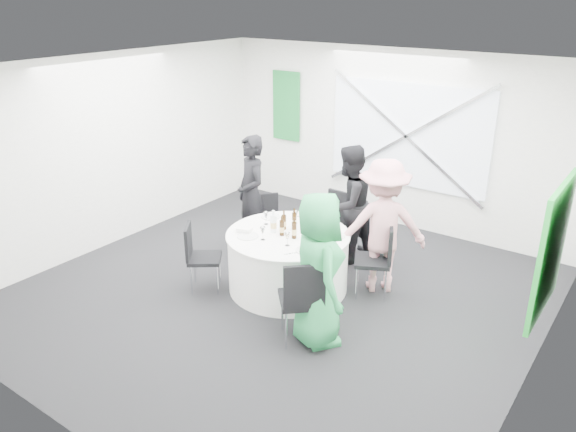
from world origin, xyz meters
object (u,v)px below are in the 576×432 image
Objects in this scene: clear_water_bottle at (273,224)px; person_man_back at (348,204)px; chair_back_left at (268,219)px; chair_back at (336,221)px; person_woman_green at (318,270)px; banquet_table at (288,261)px; chair_front_right at (303,295)px; person_man_back_left at (251,194)px; green_water_bottle at (310,225)px; chair_back_right at (380,254)px; person_woman_pink at (383,226)px; chair_front_left at (198,252)px.

person_man_back is at bearing 72.26° from clear_water_bottle.
clear_water_bottle is at bearing -98.76° from chair_back_left.
person_woman_green reaches higher than chair_back.
chair_back_left is (-0.89, 0.73, 0.12)m from banquet_table.
chair_back is 0.30m from person_man_back.
clear_water_bottle reaches higher than chair_front_right.
chair_back is at bearing 49.60° from person_man_back_left.
chair_front_right reaches higher than chair_back.
chair_front_right is at bearing -59.90° from green_water_bottle.
chair_front_right is 1.37m from clear_water_bottle.
green_water_bottle reaches higher than chair_back_right.
person_woman_pink is 1.45m from person_woman_green.
person_woman_pink is at bearing 68.10° from person_man_back.
person_woman_green is at bearing -129.41° from chair_front_left.
chair_back_left is 0.51× the size of person_man_back.
person_man_back reaches higher than banquet_table.
clear_water_bottle is at bearing -7.82° from person_man_back.
clear_water_bottle is at bearing -155.68° from green_water_bottle.
person_woman_pink is at bearing 31.31° from person_man_back_left.
banquet_table is 0.91× the size of person_woman_green.
chair_back is 1.01m from chair_back_left.
chair_back_right is 1.07× the size of chair_front_left.
chair_front_right is 0.59× the size of person_woman_green.
clear_water_bottle is at bearing -85.98° from chair_front_left.
person_woman_pink is (1.87, 1.37, 0.35)m from chair_front_left.
person_man_back is 5.37× the size of green_water_bottle.
chair_front_left is (-0.98, -1.74, -0.07)m from chair_back.
person_woman_pink is at bearing -51.98° from chair_back_left.
chair_front_left is at bearing -142.91° from banquet_table.
person_man_back is at bearing -29.29° from chair_back_left.
person_woman_green is at bearing -161.17° from chair_front_right.
banquet_table is 1.30m from person_woman_green.
chair_front_left reaches higher than banquet_table.
person_man_back_left reaches higher than chair_front_left.
person_man_back_left reaches higher than chair_front_right.
chair_back reaches higher than chair_back_right.
chair_back is 0.58× the size of person_man_back_left.
clear_water_bottle reaches higher than chair_back_right.
person_man_back_left reaches higher than person_woman_green.
green_water_bottle is (0.17, -0.92, 0.30)m from chair_back.
chair_back_right is (1.02, 0.52, 0.18)m from banquet_table.
chair_back_right is 1.08m from person_man_back.
person_woman_pink is (0.11, 1.60, 0.27)m from chair_front_right.
banquet_table is at bearing -0.00° from person_woman_green.
banquet_table is 1.54× the size of chair_front_right.
clear_water_bottle is at bearing -82.58° from chair_front_right.
chair_back is at bearing -58.06° from person_woman_pink.
person_man_back is at bearing -67.22° from person_woman_pink.
chair_front_left is 1.87m from person_woman_green.
person_woman_pink reaches higher than green_water_bottle.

